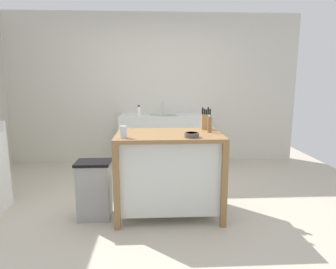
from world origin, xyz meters
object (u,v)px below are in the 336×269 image
Objects in this scene: kitchen_island at (169,170)px; drinking_cup at (123,132)px; bowl_stoneware_deep at (192,135)px; bottle_dish_soap at (139,111)px; pepper_grinder at (210,124)px; sink_faucet at (163,108)px; knife_block at (206,121)px; trash_bin at (94,190)px.

drinking_cup is (-0.46, -0.22, 0.46)m from kitchen_island.
drinking_cup is at bearing -154.92° from kitchen_island.
drinking_cup reaches higher than bowl_stoneware_deep.
bowl_stoneware_deep is 2.12m from bottle_dish_soap.
kitchen_island is 9.55× the size of drinking_cup.
kitchen_island is at bearing -77.51° from bottle_dish_soap.
pepper_grinder is 1.99m from sink_faucet.
kitchen_island is 5.91× the size of pepper_grinder.
trash_bin is at bearing -166.06° from knife_block.
trash_bin is at bearing 154.77° from drinking_cup.
trash_bin is at bearing -175.61° from pepper_grinder.
sink_faucet is (-0.43, 1.95, -0.00)m from pepper_grinder.
bowl_stoneware_deep reaches higher than trash_bin.
bottle_dish_soap is (-0.84, 1.77, -0.04)m from pepper_grinder.
trash_bin is 2.30m from sink_faucet.
trash_bin is at bearing -102.21° from bottle_dish_soap.
pepper_grinder is 0.30× the size of trash_bin.
bowl_stoneware_deep is 0.87× the size of bottle_dish_soap.
drinking_cup is at bearing -91.72° from bottle_dish_soap.
sink_faucet is (0.47, 2.20, 0.03)m from drinking_cup.
drinking_cup is 0.75m from trash_bin.
kitchen_island is 7.69× the size of bowl_stoneware_deep.
bottle_dish_soap is (-0.41, -0.18, -0.03)m from sink_faucet.
knife_block is 1.33× the size of pepper_grinder.
kitchen_island is at bearing 133.59° from bowl_stoneware_deep.
trash_bin is at bearing -176.12° from kitchen_island.
pepper_grinder reaches higher than drinking_cup.
sink_faucet reaches higher than bottle_dish_soap.
bottle_dish_soap is (-0.40, 1.81, 0.46)m from kitchen_island.
sink_faucet reaches higher than pepper_grinder.
kitchen_island is 0.53m from bowl_stoneware_deep.
sink_faucet is (-0.43, 1.73, -0.01)m from knife_block.
knife_block is 1.79m from sink_faucet.
bowl_stoneware_deep is 0.77× the size of pepper_grinder.
drinking_cup is 2.25m from sink_faucet.
sink_faucet is at bearing 77.95° from drinking_cup.
pepper_grinder is (0.90, 0.26, 0.03)m from drinking_cup.
sink_faucet is (0.81, 2.04, 0.68)m from trash_bin.
trash_bin is (-1.02, 0.17, -0.62)m from bowl_stoneware_deep.
kitchen_island reaches higher than trash_bin.
drinking_cup is (-0.67, 0.01, 0.03)m from bowl_stoneware_deep.
sink_faucet is (-0.20, 2.21, 0.06)m from bowl_stoneware_deep.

